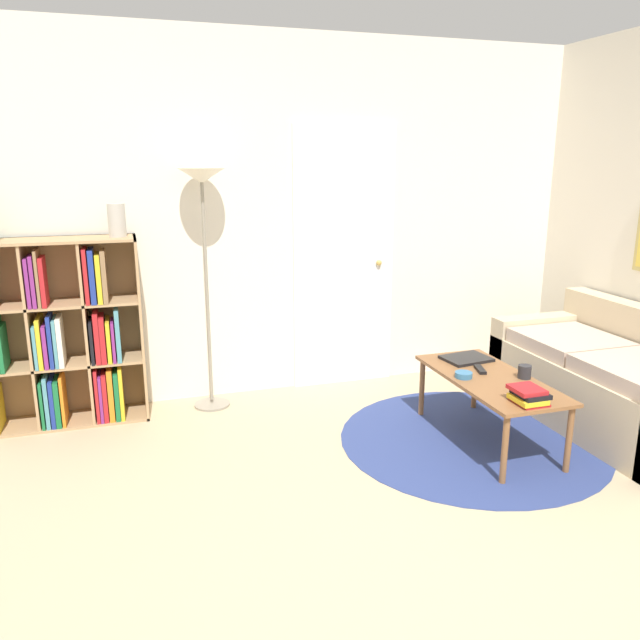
% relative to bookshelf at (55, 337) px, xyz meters
% --- Properties ---
extents(ground_plane, '(14.00, 14.00, 0.00)m').
position_rel_bookshelf_xyz_m(ground_plane, '(1.63, -2.49, -0.60)').
color(ground_plane, tan).
extents(wall_back, '(7.54, 0.11, 2.60)m').
position_rel_bookshelf_xyz_m(wall_back, '(1.65, 0.22, 0.69)').
color(wall_back, silver).
rests_on(wall_back, ground_plane).
extents(rug, '(1.67, 1.67, 0.01)m').
position_rel_bookshelf_xyz_m(rug, '(2.50, -1.08, -0.60)').
color(rug, navy).
rests_on(rug, ground_plane).
extents(bookshelf, '(1.05, 0.34, 1.24)m').
position_rel_bookshelf_xyz_m(bookshelf, '(0.00, 0.00, 0.00)').
color(bookshelf, tan).
rests_on(bookshelf, ground_plane).
extents(floor_lamp, '(0.32, 0.32, 1.68)m').
position_rel_bookshelf_xyz_m(floor_lamp, '(1.00, -0.01, 0.83)').
color(floor_lamp, gray).
rests_on(floor_lamp, ground_plane).
extents(couch, '(0.80, 1.64, 0.76)m').
position_rel_bookshelf_xyz_m(couch, '(3.54, -1.14, -0.32)').
color(couch, '#CCB793').
rests_on(couch, ground_plane).
extents(coffee_table, '(0.50, 1.08, 0.43)m').
position_rel_bookshelf_xyz_m(coffee_table, '(2.58, -1.12, -0.22)').
color(coffee_table, brown).
rests_on(coffee_table, ground_plane).
extents(laptop, '(0.33, 0.26, 0.02)m').
position_rel_bookshelf_xyz_m(laptop, '(2.61, -0.77, -0.16)').
color(laptop, black).
rests_on(laptop, coffee_table).
extents(bowl, '(0.11, 0.11, 0.04)m').
position_rel_bookshelf_xyz_m(bowl, '(2.42, -1.07, -0.16)').
color(bowl, teal).
rests_on(bowl, coffee_table).
extents(book_stack_on_table, '(0.18, 0.19, 0.09)m').
position_rel_bookshelf_xyz_m(book_stack_on_table, '(2.55, -1.55, -0.13)').
color(book_stack_on_table, '#B21E23').
rests_on(book_stack_on_table, coffee_table).
extents(cup, '(0.08, 0.08, 0.08)m').
position_rel_bookshelf_xyz_m(cup, '(2.77, -1.19, -0.13)').
color(cup, '#28282D').
rests_on(cup, coffee_table).
extents(remote, '(0.08, 0.16, 0.02)m').
position_rel_bookshelf_xyz_m(remote, '(2.58, -1.00, -0.16)').
color(remote, black).
rests_on(remote, coffee_table).
extents(vase_on_shelf, '(0.11, 0.11, 0.21)m').
position_rel_bookshelf_xyz_m(vase_on_shelf, '(0.45, 0.00, 0.75)').
color(vase_on_shelf, '#B7B2A8').
rests_on(vase_on_shelf, bookshelf).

